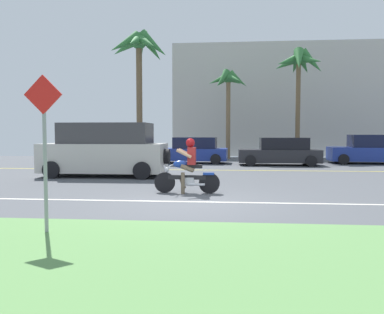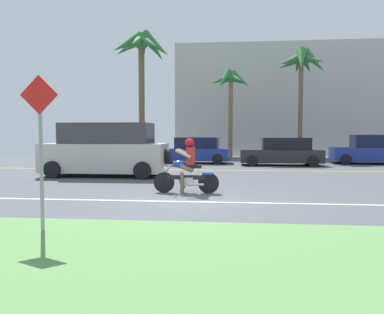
{
  "view_description": "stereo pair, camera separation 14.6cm",
  "coord_description": "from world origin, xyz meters",
  "px_view_note": "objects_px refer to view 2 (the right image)",
  "views": [
    {
      "loc": [
        0.89,
        -9.06,
        1.65
      ],
      "look_at": [
        -0.22,
        3.34,
        0.89
      ],
      "focal_mm": 36.11,
      "sensor_mm": 36.0,
      "label": 1
    },
    {
      "loc": [
        1.03,
        -9.05,
        1.65
      ],
      "look_at": [
        -0.22,
        3.34,
        0.89
      ],
      "focal_mm": 36.11,
      "sensor_mm": 36.0,
      "label": 2
    }
  ],
  "objects_px": {
    "parked_car_2": "(282,152)",
    "street_sign": "(40,139)",
    "parked_car_1": "(194,151)",
    "palm_tree_2": "(231,85)",
    "palm_tree_0": "(302,66)",
    "palm_tree_1": "(142,51)",
    "parked_car_0": "(96,150)",
    "suv_nearby": "(106,150)",
    "motorcyclist": "(187,170)",
    "parked_car_3": "(372,150)"
  },
  "relations": [
    {
      "from": "motorcyclist",
      "to": "parked_car_1",
      "type": "bearing_deg",
      "value": 94.41
    },
    {
      "from": "suv_nearby",
      "to": "palm_tree_2",
      "type": "relative_size",
      "value": 0.84
    },
    {
      "from": "motorcyclist",
      "to": "palm_tree_0",
      "type": "distance_m",
      "value": 15.99
    },
    {
      "from": "parked_car_3",
      "to": "palm_tree_0",
      "type": "relative_size",
      "value": 0.6
    },
    {
      "from": "parked_car_2",
      "to": "palm_tree_2",
      "type": "bearing_deg",
      "value": 118.06
    },
    {
      "from": "parked_car_3",
      "to": "parked_car_2",
      "type": "bearing_deg",
      "value": -162.95
    },
    {
      "from": "parked_car_0",
      "to": "palm_tree_1",
      "type": "distance_m",
      "value": 7.02
    },
    {
      "from": "parked_car_0",
      "to": "parked_car_3",
      "type": "relative_size",
      "value": 0.92
    },
    {
      "from": "parked_car_2",
      "to": "parked_car_3",
      "type": "xyz_separation_m",
      "value": [
        5.03,
        1.54,
        0.06
      ]
    },
    {
      "from": "parked_car_2",
      "to": "palm_tree_2",
      "type": "xyz_separation_m",
      "value": [
        -2.7,
        5.06,
        4.13
      ]
    },
    {
      "from": "parked_car_2",
      "to": "street_sign",
      "type": "distance_m",
      "value": 15.59
    },
    {
      "from": "parked_car_2",
      "to": "motorcyclist",
      "type": "bearing_deg",
      "value": -111.44
    },
    {
      "from": "palm_tree_1",
      "to": "street_sign",
      "type": "distance_m",
      "value": 19.39
    },
    {
      "from": "suv_nearby",
      "to": "street_sign",
      "type": "bearing_deg",
      "value": -78.35
    },
    {
      "from": "motorcyclist",
      "to": "palm_tree_2",
      "type": "xyz_separation_m",
      "value": [
        1.17,
        14.91,
        4.16
      ]
    },
    {
      "from": "parked_car_0",
      "to": "parked_car_2",
      "type": "xyz_separation_m",
      "value": [
        10.55,
        -1.6,
        -0.0
      ]
    },
    {
      "from": "parked_car_0",
      "to": "parked_car_1",
      "type": "xyz_separation_m",
      "value": [
        5.84,
        -0.51,
        -0.0
      ]
    },
    {
      "from": "parked_car_0",
      "to": "palm_tree_2",
      "type": "xyz_separation_m",
      "value": [
        7.85,
        3.46,
        4.12
      ]
    },
    {
      "from": "palm_tree_1",
      "to": "palm_tree_2",
      "type": "relative_size",
      "value": 1.42
    },
    {
      "from": "suv_nearby",
      "to": "parked_car_3",
      "type": "distance_m",
      "value": 14.52
    },
    {
      "from": "parked_car_2",
      "to": "street_sign",
      "type": "bearing_deg",
      "value": -111.45
    },
    {
      "from": "parked_car_1",
      "to": "palm_tree_0",
      "type": "distance_m",
      "value": 8.77
    },
    {
      "from": "motorcyclist",
      "to": "suv_nearby",
      "type": "bearing_deg",
      "value": 131.92
    },
    {
      "from": "parked_car_0",
      "to": "palm_tree_0",
      "type": "relative_size",
      "value": 0.55
    },
    {
      "from": "parked_car_3",
      "to": "street_sign",
      "type": "xyz_separation_m",
      "value": [
        -10.72,
        -16.03,
        0.83
      ]
    },
    {
      "from": "parked_car_1",
      "to": "palm_tree_2",
      "type": "bearing_deg",
      "value": 63.11
    },
    {
      "from": "parked_car_2",
      "to": "palm_tree_1",
      "type": "relative_size",
      "value": 0.5
    },
    {
      "from": "suv_nearby",
      "to": "palm_tree_0",
      "type": "relative_size",
      "value": 0.71
    },
    {
      "from": "palm_tree_1",
      "to": "street_sign",
      "type": "xyz_separation_m",
      "value": [
        2.63,
        -18.46,
        -5.33
      ]
    },
    {
      "from": "suv_nearby",
      "to": "palm_tree_1",
      "type": "bearing_deg",
      "value": 94.9
    },
    {
      "from": "parked_car_1",
      "to": "palm_tree_0",
      "type": "bearing_deg",
      "value": 26.32
    },
    {
      "from": "motorcyclist",
      "to": "parked_car_0",
      "type": "distance_m",
      "value": 13.25
    },
    {
      "from": "palm_tree_0",
      "to": "suv_nearby",
      "type": "bearing_deg",
      "value": -132.23
    },
    {
      "from": "street_sign",
      "to": "suv_nearby",
      "type": "bearing_deg",
      "value": 101.65
    },
    {
      "from": "parked_car_3",
      "to": "palm_tree_2",
      "type": "relative_size",
      "value": 0.72
    },
    {
      "from": "parked_car_1",
      "to": "parked_car_2",
      "type": "bearing_deg",
      "value": -13.01
    },
    {
      "from": "suv_nearby",
      "to": "palm_tree_2",
      "type": "bearing_deg",
      "value": 66.28
    },
    {
      "from": "parked_car_1",
      "to": "suv_nearby",
      "type": "bearing_deg",
      "value": -111.83
    },
    {
      "from": "parked_car_0",
      "to": "palm_tree_0",
      "type": "xyz_separation_m",
      "value": [
        12.2,
        2.64,
        5.15
      ]
    },
    {
      "from": "parked_car_0",
      "to": "parked_car_1",
      "type": "height_order",
      "value": "parked_car_0"
    },
    {
      "from": "palm_tree_2",
      "to": "palm_tree_1",
      "type": "bearing_deg",
      "value": -169.01
    },
    {
      "from": "parked_car_1",
      "to": "palm_tree_2",
      "type": "height_order",
      "value": "palm_tree_2"
    },
    {
      "from": "motorcyclist",
      "to": "parked_car_3",
      "type": "xyz_separation_m",
      "value": [
        8.9,
        11.39,
        0.1
      ]
    },
    {
      "from": "palm_tree_1",
      "to": "palm_tree_2",
      "type": "height_order",
      "value": "palm_tree_1"
    },
    {
      "from": "motorcyclist",
      "to": "parked_car_1",
      "type": "height_order",
      "value": "motorcyclist"
    },
    {
      "from": "parked_car_3",
      "to": "parked_car_1",
      "type": "bearing_deg",
      "value": -177.33
    },
    {
      "from": "motorcyclist",
      "to": "parked_car_2",
      "type": "relative_size",
      "value": 0.44
    },
    {
      "from": "street_sign",
      "to": "motorcyclist",
      "type": "bearing_deg",
      "value": 68.52
    },
    {
      "from": "parked_car_3",
      "to": "motorcyclist",
      "type": "bearing_deg",
      "value": -127.99
    },
    {
      "from": "palm_tree_0",
      "to": "motorcyclist",
      "type": "bearing_deg",
      "value": -111.4
    }
  ]
}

